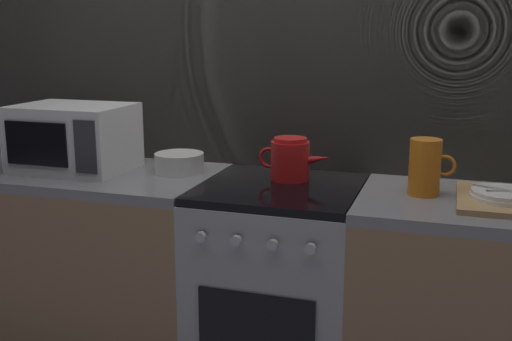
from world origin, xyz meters
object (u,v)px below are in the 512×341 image
(stove_unit, at_px, (279,297))
(kettle, at_px, (290,159))
(pitcher, at_px, (425,167))
(microwave, at_px, (74,137))
(mixing_bowl, at_px, (179,163))
(dish_pile, at_px, (504,198))

(stove_unit, bearing_deg, kettle, 82.82)
(kettle, bearing_deg, pitcher, -7.97)
(microwave, distance_m, mixing_bowl, 0.45)
(kettle, distance_m, dish_pile, 0.78)
(microwave, xyz_separation_m, mixing_bowl, (0.44, 0.08, -0.10))
(stove_unit, xyz_separation_m, dish_pile, (0.78, -0.01, 0.47))
(kettle, relative_size, pitcher, 1.42)
(stove_unit, relative_size, kettle, 3.16)
(stove_unit, distance_m, kettle, 0.54)
(kettle, relative_size, dish_pile, 0.71)
(mixing_bowl, bearing_deg, dish_pile, -4.16)
(stove_unit, relative_size, pitcher, 4.50)
(pitcher, bearing_deg, microwave, -178.87)
(kettle, distance_m, pitcher, 0.51)
(pitcher, relative_size, dish_pile, 0.50)
(pitcher, bearing_deg, stove_unit, -177.04)
(pitcher, height_order, dish_pile, pitcher)
(mixing_bowl, relative_size, pitcher, 1.00)
(stove_unit, distance_m, mixing_bowl, 0.67)
(stove_unit, relative_size, microwave, 1.96)
(dish_pile, bearing_deg, mixing_bowl, 175.84)
(pitcher, xyz_separation_m, dish_pile, (0.26, -0.04, -0.08))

